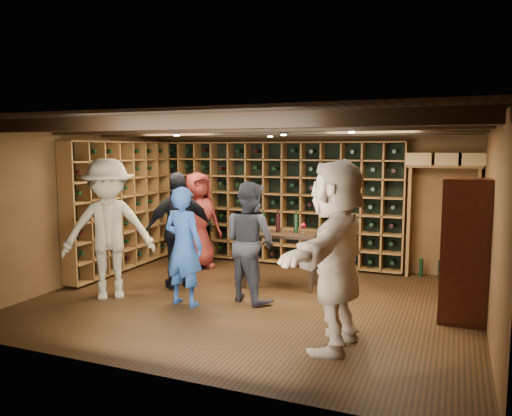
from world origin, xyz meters
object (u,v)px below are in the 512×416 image
at_px(man_grey_suit, 250,242).
at_px(guest_khaki, 109,229).
at_px(tasting_table, 280,239).
at_px(guest_woman_black, 180,230).
at_px(guest_beige, 336,255).
at_px(man_blue_shirt, 184,246).
at_px(guest_red_floral, 198,220).
at_px(display_cabinet, 464,254).

bearing_deg(man_grey_suit, guest_khaki, 42.56).
bearing_deg(tasting_table, guest_woman_black, -163.22).
bearing_deg(guest_beige, man_grey_suit, -124.52).
bearing_deg(man_blue_shirt, tasting_table, -117.42).
xyz_separation_m(guest_woman_black, tasting_table, (1.41, 0.62, -0.14)).
bearing_deg(guest_woman_black, man_grey_suit, 129.57).
bearing_deg(guest_red_floral, guest_beige, -97.52).
bearing_deg(display_cabinet, tasting_table, 166.16).
bearing_deg(man_grey_suit, tasting_table, -76.58).
distance_m(man_blue_shirt, tasting_table, 1.64).
bearing_deg(guest_khaki, man_grey_suit, -20.92).
xyz_separation_m(guest_red_floral, guest_beige, (3.11, -2.65, 0.15)).
height_order(man_blue_shirt, guest_woman_black, guest_woman_black).
xyz_separation_m(display_cabinet, guest_red_floral, (-4.38, 1.26, 0.01)).
bearing_deg(man_grey_suit, display_cabinet, -151.98).
bearing_deg(guest_khaki, man_blue_shirt, -33.90).
xyz_separation_m(guest_red_floral, tasting_table, (1.77, -0.62, -0.11)).
relative_size(display_cabinet, guest_red_floral, 1.01).
height_order(man_blue_shirt, guest_khaki, guest_khaki).
height_order(guest_red_floral, guest_woman_black, guest_woman_black).
bearing_deg(tasting_table, guest_beige, -63.68).
bearing_deg(man_grey_suit, man_blue_shirt, 58.99).
bearing_deg(guest_red_floral, guest_woman_black, -130.99).
bearing_deg(man_blue_shirt, guest_red_floral, -60.01).
bearing_deg(display_cabinet, guest_red_floral, 163.92).
distance_m(man_blue_shirt, man_grey_suit, 0.92).
bearing_deg(guest_red_floral, guest_khaki, -155.47).
bearing_deg(guest_red_floral, display_cabinet, -73.12).
xyz_separation_m(man_grey_suit, tasting_table, (0.16, 0.83, -0.09)).
bearing_deg(display_cabinet, guest_beige, -132.43).
distance_m(man_blue_shirt, guest_red_floral, 2.15).
distance_m(display_cabinet, man_blue_shirt, 3.60).
xyz_separation_m(man_grey_suit, guest_khaki, (-1.92, -0.63, 0.16)).
height_order(man_blue_shirt, tasting_table, man_blue_shirt).
relative_size(display_cabinet, guest_woman_black, 0.98).
relative_size(display_cabinet, man_grey_suit, 1.04).
distance_m(guest_beige, tasting_table, 2.45).
height_order(guest_woman_black, guest_khaki, guest_khaki).
xyz_separation_m(man_blue_shirt, tasting_table, (0.92, 1.35, -0.06)).
xyz_separation_m(guest_red_floral, guest_woman_black, (0.36, -1.24, 0.03)).
xyz_separation_m(man_blue_shirt, guest_khaki, (-1.16, -0.11, 0.18)).
bearing_deg(man_grey_suit, guest_beige, 165.41).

